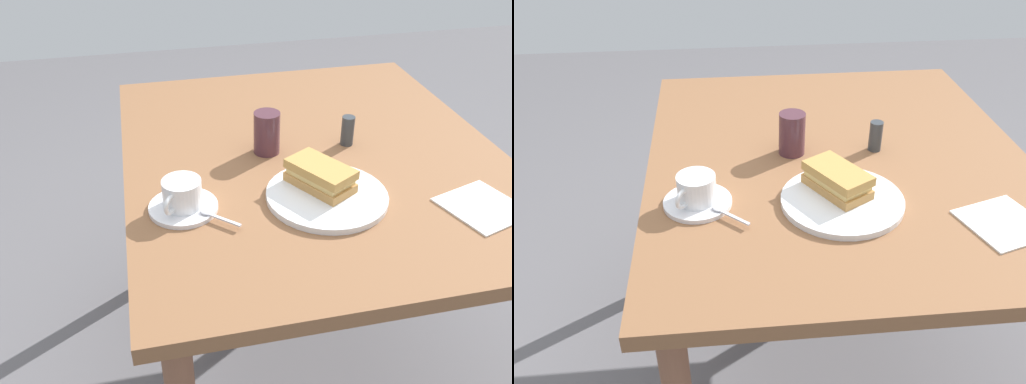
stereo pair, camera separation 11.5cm
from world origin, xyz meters
TOP-DOWN VIEW (x-y plane):
  - ground_plane at (0.00, 0.00)m, footprint 6.00×6.00m
  - dining_table at (0.00, 0.00)m, footprint 1.07×0.92m
  - sandwich_plate at (-0.21, 0.03)m, footprint 0.26×0.26m
  - sandwich_front at (-0.17, 0.04)m, footprint 0.17×0.14m
  - coffee_saucer at (-0.18, 0.34)m, footprint 0.14×0.14m
  - coffee_cup at (-0.18, 0.34)m, footprint 0.10×0.08m
  - spoon at (-0.23, 0.28)m, footprint 0.08×0.08m
  - napkin at (-0.31, -0.27)m, footprint 0.19×0.19m
  - salt_shaker at (0.02, -0.09)m, footprint 0.03×0.03m
  - drinking_glass at (0.02, 0.11)m, footprint 0.06×0.06m

SIDE VIEW (x-z plane):
  - ground_plane at x=0.00m, z-range 0.00..0.00m
  - dining_table at x=0.00m, z-range 0.27..1.01m
  - napkin at x=-0.31m, z-range 0.73..0.74m
  - coffee_saucer at x=-0.18m, z-range 0.73..0.74m
  - sandwich_plate at x=-0.21m, z-range 0.73..0.75m
  - spoon at x=-0.23m, z-range 0.74..0.75m
  - salt_shaker at x=0.02m, z-range 0.73..0.81m
  - sandwich_front at x=-0.17m, z-range 0.75..0.80m
  - coffee_cup at x=-0.18m, z-range 0.74..0.80m
  - drinking_glass at x=0.02m, z-range 0.73..0.84m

